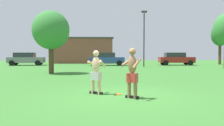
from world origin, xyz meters
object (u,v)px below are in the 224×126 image
object	(u,v)px
frisbee	(118,94)
car_red_near_post	(176,59)
car_gray_mid_lot	(26,59)
player_in_gray	(96,71)
tree_behind_players	(51,30)
player_with_cap	(132,71)
car_blue_far_end	(107,59)
tree_left_field	(220,35)
lamp_post	(144,33)

from	to	relation	value
frisbee	car_red_near_post	xyz separation A→B (m)	(8.97, 20.75, 0.81)
frisbee	car_gray_mid_lot	xyz separation A→B (m)	(-9.70, 21.34, 0.81)
player_in_gray	car_red_near_post	xyz separation A→B (m)	(9.80, 20.57, -0.05)
tree_behind_players	player_with_cap	bearing A→B (deg)	-65.13
car_blue_far_end	tree_left_field	bearing A→B (deg)	6.25
car_red_near_post	car_gray_mid_lot	size ratio (longest dim) A/B	1.00
player_in_gray	lamp_post	size ratio (longest dim) A/B	0.27
frisbee	car_blue_far_end	bearing A→B (deg)	89.29
car_gray_mid_lot	tree_behind_players	size ratio (longest dim) A/B	0.93
lamp_post	tree_behind_players	world-z (taller)	lamp_post
lamp_post	tree_left_field	bearing A→B (deg)	23.34
car_blue_far_end	tree_behind_players	xyz separation A→B (m)	(-4.56, -11.04, 2.41)
car_red_near_post	tree_left_field	xyz separation A→B (m)	(6.39, 1.37, 3.09)
car_red_near_post	tree_left_field	size ratio (longest dim) A/B	0.80
lamp_post	tree_behind_players	xyz separation A→B (m)	(-8.57, -7.91, -0.49)
tree_left_field	frisbee	bearing A→B (deg)	-124.77
player_with_cap	frisbee	bearing A→B (deg)	118.53
tree_behind_players	lamp_post	bearing A→B (deg)	42.70
car_blue_far_end	tree_behind_players	size ratio (longest dim) A/B	0.94
car_gray_mid_lot	tree_left_field	world-z (taller)	tree_left_field
car_red_near_post	tree_left_field	distance (m)	7.22
tree_behind_players	car_red_near_post	bearing A→B (deg)	40.48
tree_left_field	car_blue_far_end	bearing A→B (deg)	-173.75
frisbee	car_gray_mid_lot	size ratio (longest dim) A/B	0.06
lamp_post	tree_behind_players	distance (m)	11.68
frisbee	car_blue_far_end	distance (m)	20.48
car_red_near_post	frisbee	bearing A→B (deg)	-113.37
car_blue_far_end	tree_left_field	size ratio (longest dim) A/B	0.81
player_in_gray	frisbee	size ratio (longest dim) A/B	6.56
lamp_post	tree_left_field	size ratio (longest dim) A/B	1.12
player_in_gray	lamp_post	world-z (taller)	lamp_post
tree_behind_players	player_in_gray	bearing A→B (deg)	-69.39
car_blue_far_end	lamp_post	world-z (taller)	lamp_post
car_gray_mid_lot	frisbee	bearing A→B (deg)	-65.56
player_in_gray	car_gray_mid_lot	xyz separation A→B (m)	(-8.87, 21.17, -0.05)
player_in_gray	tree_behind_players	size ratio (longest dim) A/B	0.35
player_in_gray	frisbee	world-z (taller)	player_in_gray
car_gray_mid_lot	car_blue_far_end	xyz separation A→B (m)	(9.95, -0.88, 0.00)
player_in_gray	player_with_cap	bearing A→B (deg)	-37.01
player_with_cap	lamp_post	world-z (taller)	lamp_post
car_red_near_post	tree_behind_players	world-z (taller)	tree_behind_players
tree_behind_players	car_blue_far_end	bearing A→B (deg)	67.57
player_in_gray	tree_behind_players	xyz separation A→B (m)	(-3.48, 9.24, 2.36)
player_with_cap	player_in_gray	world-z (taller)	player_with_cap
player_in_gray	tree_left_field	bearing A→B (deg)	53.58
player_with_cap	frisbee	size ratio (longest dim) A/B	6.87
car_blue_far_end	player_in_gray	bearing A→B (deg)	-93.05
car_blue_far_end	player_with_cap	bearing A→B (deg)	-89.56
player_in_gray	tree_behind_players	distance (m)	10.16
player_in_gray	lamp_post	xyz separation A→B (m)	(5.10, 17.16, 2.85)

